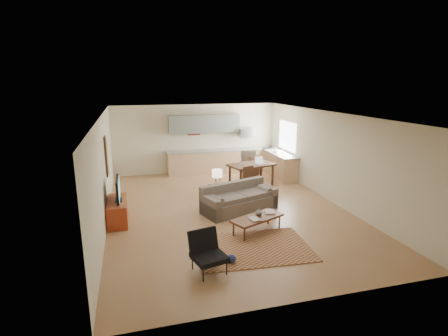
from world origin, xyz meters
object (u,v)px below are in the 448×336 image
object	(u,v)px
armchair	(209,253)
tv_credenza	(118,211)
dining_table	(251,175)
coffee_table	(257,225)
console_table	(217,196)
sofa	(240,198)

from	to	relation	value
armchair	tv_credenza	distance (m)	3.51
dining_table	coffee_table	bearing A→B (deg)	-123.90
tv_credenza	console_table	world-z (taller)	console_table
console_table	dining_table	size ratio (longest dim) A/B	0.40
armchair	tv_credenza	xyz separation A→B (m)	(-1.74, 3.04, -0.10)
sofa	tv_credenza	xyz separation A→B (m)	(-3.30, 0.07, -0.09)
sofa	armchair	size ratio (longest dim) A/B	2.83
sofa	tv_credenza	world-z (taller)	sofa
sofa	armchair	distance (m)	3.36
sofa	coffee_table	distance (m)	1.52
tv_credenza	console_table	distance (m)	2.84
sofa	dining_table	size ratio (longest dim) A/B	1.42
sofa	coffee_table	world-z (taller)	sofa
coffee_table	dining_table	world-z (taller)	dining_table
coffee_table	dining_table	size ratio (longest dim) A/B	0.86
sofa	dining_table	bearing A→B (deg)	44.61
coffee_table	armchair	xyz separation A→B (m)	(-1.52, -1.47, 0.19)
tv_credenza	console_table	bearing A→B (deg)	10.20
sofa	tv_credenza	bearing A→B (deg)	160.62
coffee_table	dining_table	bearing A→B (deg)	48.69
dining_table	sofa	bearing A→B (deg)	-133.58
console_table	dining_table	xyz separation A→B (m)	(1.64, 1.64, 0.09)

